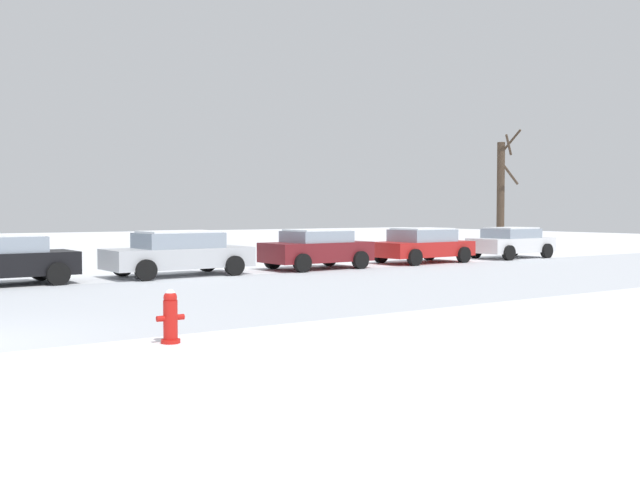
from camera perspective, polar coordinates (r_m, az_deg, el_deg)
fire_hydrant at (r=11.21m, az=-12.00°, el=-6.03°), size 0.44×0.30×0.84m
parked_car_black at (r=21.33m, az=-24.30°, el=-1.43°), size 3.90×2.14×1.42m
parked_car_silver at (r=22.76m, az=-11.36°, el=-1.02°), size 4.65×2.28×1.44m
parked_car_maroon at (r=25.09m, az=-0.28°, el=-0.69°), size 3.96×2.21×1.42m
parked_car_red at (r=28.39m, az=8.28°, el=-0.40°), size 4.23×2.30×1.39m
parked_car_white at (r=32.05m, az=15.20°, el=-0.17°), size 4.05×2.18×1.36m
tree_far_left at (r=36.27m, az=14.45°, el=3.57°), size 1.29×1.46×6.13m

